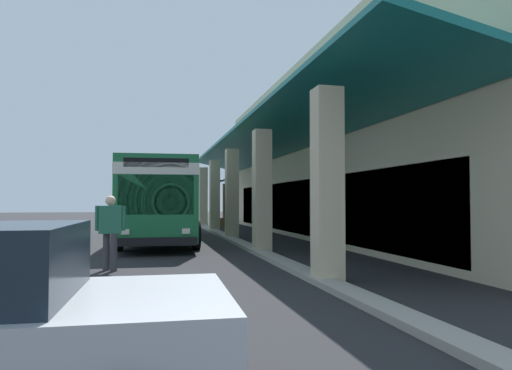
# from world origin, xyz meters

# --- Properties ---
(ground) EXTENTS (120.00, 120.00, 0.00)m
(ground) POSITION_xyz_m (0.00, 8.00, 0.00)
(ground) COLOR #262628
(curb_strip) EXTENTS (34.54, 0.50, 0.12)m
(curb_strip) POSITION_xyz_m (-2.63, 3.94, 0.06)
(curb_strip) COLOR #9E998E
(curb_strip) RESTS_ON ground
(plaza_building) EXTENTS (29.09, 16.57, 7.85)m
(plaza_building) POSITION_xyz_m (-2.63, 13.57, 3.93)
(plaza_building) COLOR #C6B793
(plaza_building) RESTS_ON ground
(transit_bus) EXTENTS (11.31, 3.13, 3.34)m
(transit_bus) POSITION_xyz_m (-1.99, 0.96, 1.85)
(transit_bus) COLOR #196638
(transit_bus) RESTS_ON ground
(pedestrian) EXTENTS (0.35, 0.71, 1.78)m
(pedestrian) POSITION_xyz_m (6.29, -0.37, 1.02)
(pedestrian) COLOR #38383D
(pedestrian) RESTS_ON ground
(potted_palm) EXTENTS (1.88, 1.65, 3.13)m
(potted_palm) POSITION_xyz_m (-11.81, 5.17, 0.79)
(potted_palm) COLOR brown
(potted_palm) RESTS_ON ground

